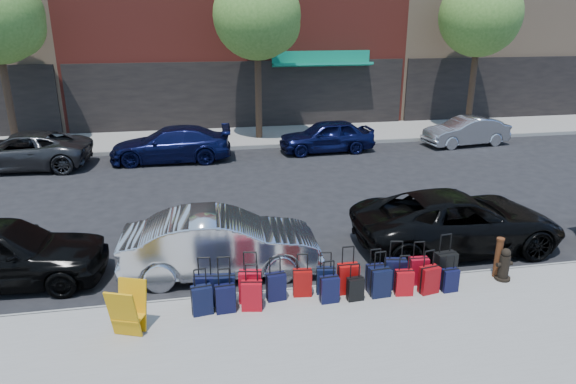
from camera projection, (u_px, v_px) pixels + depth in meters
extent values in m
plane|color=black|center=(285.00, 215.00, 14.99)|extent=(120.00, 120.00, 0.00)
cube|color=gray|center=(351.00, 346.00, 8.93)|extent=(60.00, 4.00, 0.15)
cube|color=gray|center=(247.00, 137.00, 24.26)|extent=(60.00, 4.00, 0.15)
cube|color=gray|center=(323.00, 289.00, 10.81)|extent=(60.00, 0.08, 0.15)
cube|color=gray|center=(252.00, 147.00, 22.38)|extent=(60.00, 0.08, 0.15)
cube|color=black|center=(242.00, 96.00, 25.54)|extent=(16.66, 0.15, 3.40)
cube|color=#0D7C5E|center=(323.00, 65.00, 25.42)|extent=(5.00, 0.91, 0.27)
cube|color=#0D7C5E|center=(321.00, 57.00, 25.58)|extent=(5.00, 0.10, 0.60)
cube|color=black|center=(531.00, 88.00, 28.31)|extent=(14.70, 0.15, 3.40)
cylinder|color=black|center=(7.00, 91.00, 21.25)|extent=(0.30, 0.30, 4.80)
sphere|color=#407727|center=(12.00, 25.00, 20.51)|extent=(2.58, 2.58, 2.58)
cylinder|color=black|center=(258.00, 85.00, 23.07)|extent=(0.30, 0.30, 4.80)
sphere|color=#407727|center=(257.00, 15.00, 22.10)|extent=(3.80, 3.80, 3.80)
sphere|color=#407727|center=(271.00, 25.00, 22.33)|extent=(2.58, 2.58, 2.58)
cylinder|color=black|center=(473.00, 80.00, 24.89)|extent=(0.30, 0.30, 4.80)
sphere|color=#407727|center=(480.00, 15.00, 23.92)|extent=(3.80, 3.80, 3.80)
sphere|color=#407727|center=(491.00, 24.00, 24.15)|extent=(2.58, 2.58, 2.58)
cube|color=black|center=(205.00, 290.00, 9.98)|extent=(0.44, 0.28, 0.62)
cylinder|color=black|center=(203.00, 259.00, 9.76)|extent=(0.23, 0.06, 0.03)
cube|color=black|center=(225.00, 290.00, 9.99)|extent=(0.43, 0.26, 0.62)
cylinder|color=black|center=(223.00, 259.00, 9.77)|extent=(0.23, 0.05, 0.03)
cube|color=#B40B1A|center=(250.00, 287.00, 10.08)|extent=(0.48, 0.33, 0.66)
cylinder|color=black|center=(249.00, 254.00, 9.85)|extent=(0.25, 0.08, 0.03)
cube|color=black|center=(276.00, 287.00, 10.17)|extent=(0.40, 0.25, 0.56)
cylinder|color=black|center=(276.00, 259.00, 9.97)|extent=(0.21, 0.06, 0.03)
cube|color=#930A09|center=(302.00, 283.00, 10.33)|extent=(0.39, 0.25, 0.56)
cylinder|color=black|center=(303.00, 256.00, 10.13)|extent=(0.21, 0.06, 0.03)
cube|color=black|center=(326.00, 281.00, 10.42)|extent=(0.40, 0.26, 0.55)
cylinder|color=black|center=(326.00, 254.00, 10.22)|extent=(0.21, 0.07, 0.03)
cube|color=#A30B0A|center=(348.00, 279.00, 10.42)|extent=(0.42, 0.24, 0.63)
cylinder|color=black|center=(349.00, 248.00, 10.20)|extent=(0.23, 0.03, 0.03)
cube|color=black|center=(375.00, 278.00, 10.53)|extent=(0.38, 0.21, 0.56)
cylinder|color=black|center=(377.00, 251.00, 10.33)|extent=(0.21, 0.04, 0.03)
cube|color=black|center=(395.00, 274.00, 10.59)|extent=(0.47, 0.31, 0.65)
cylinder|color=black|center=(398.00, 243.00, 10.36)|extent=(0.24, 0.08, 0.03)
cube|color=maroon|center=(418.00, 271.00, 10.78)|extent=(0.40, 0.24, 0.59)
cylinder|color=black|center=(421.00, 243.00, 10.57)|extent=(0.22, 0.05, 0.03)
cube|color=black|center=(445.00, 267.00, 10.84)|extent=(0.47, 0.30, 0.67)
cylinder|color=black|center=(448.00, 236.00, 10.60)|extent=(0.25, 0.06, 0.03)
cube|color=black|center=(202.00, 300.00, 9.69)|extent=(0.41, 0.28, 0.57)
cylinder|color=black|center=(200.00, 271.00, 9.49)|extent=(0.22, 0.06, 0.03)
cube|color=black|center=(225.00, 299.00, 9.76)|extent=(0.39, 0.24, 0.55)
cylinder|color=black|center=(224.00, 271.00, 9.56)|extent=(0.21, 0.05, 0.03)
cube|color=#A70A15|center=(252.00, 296.00, 9.83)|extent=(0.43, 0.29, 0.58)
cylinder|color=black|center=(251.00, 266.00, 9.63)|extent=(0.22, 0.07, 0.03)
cube|color=black|center=(329.00, 289.00, 10.10)|extent=(0.37, 0.23, 0.54)
cylinder|color=black|center=(330.00, 263.00, 9.91)|extent=(0.20, 0.04, 0.03)
cube|color=black|center=(355.00, 289.00, 10.18)|extent=(0.33, 0.21, 0.47)
cylinder|color=black|center=(356.00, 266.00, 10.01)|extent=(0.18, 0.05, 0.03)
cube|color=black|center=(380.00, 283.00, 10.30)|extent=(0.41, 0.26, 0.59)
cylinder|color=black|center=(382.00, 254.00, 10.09)|extent=(0.23, 0.05, 0.03)
cube|color=#A60A11|center=(404.00, 283.00, 10.36)|extent=(0.38, 0.25, 0.53)
cylinder|color=black|center=(406.00, 257.00, 10.18)|extent=(0.20, 0.06, 0.03)
cube|color=maroon|center=(429.00, 280.00, 10.43)|extent=(0.42, 0.29, 0.57)
cylinder|color=black|center=(432.00, 252.00, 10.23)|extent=(0.22, 0.07, 0.03)
cube|color=black|center=(450.00, 280.00, 10.50)|extent=(0.34, 0.21, 0.48)
cylinder|color=black|center=(453.00, 257.00, 10.33)|extent=(0.19, 0.04, 0.03)
cylinder|color=black|center=(502.00, 278.00, 11.03)|extent=(0.33, 0.33, 0.05)
cylinder|color=black|center=(504.00, 266.00, 10.94)|extent=(0.22, 0.22, 0.51)
sphere|color=black|center=(506.00, 253.00, 10.84)|extent=(0.20, 0.20, 0.20)
cylinder|color=black|center=(504.00, 264.00, 10.92)|extent=(0.37, 0.11, 0.09)
cylinder|color=#38190C|center=(498.00, 258.00, 11.02)|extent=(0.15, 0.15, 0.89)
cylinder|color=#38190C|center=(501.00, 239.00, 10.87)|extent=(0.17, 0.17, 0.04)
cube|color=orange|center=(123.00, 315.00, 8.86)|extent=(0.58, 0.41, 0.95)
cube|color=orange|center=(132.00, 304.00, 9.18)|extent=(0.58, 0.41, 0.95)
cube|color=orange|center=(129.00, 317.00, 9.07)|extent=(0.62, 0.51, 0.02)
imported|color=black|center=(0.00, 252.00, 10.92)|extent=(4.48, 2.01, 1.50)
imported|color=silver|center=(221.00, 243.00, 11.41)|extent=(4.43, 1.66, 1.44)
imported|color=black|center=(457.00, 221.00, 12.69)|extent=(5.14, 2.38, 1.43)
imported|color=#323234|center=(21.00, 151.00, 19.28)|extent=(5.12, 2.61, 1.39)
imported|color=#0D123C|center=(171.00, 144.00, 20.31)|extent=(4.79, 2.10, 1.37)
imported|color=#0D1039|center=(326.00, 136.00, 21.71)|extent=(4.06, 1.77, 1.36)
imported|color=#B1B3B8|center=(466.00, 131.00, 22.85)|extent=(3.95, 1.76, 1.26)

